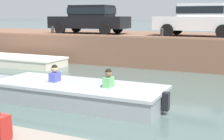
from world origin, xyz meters
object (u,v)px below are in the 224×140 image
at_px(motorboat_passing, 70,92).
at_px(car_left_inner_white, 200,19).
at_px(mooring_bollard_mid, 162,33).
at_px(mooring_bollard_west, 53,30).
at_px(boat_moored_west_cream, 16,61).
at_px(car_leftmost_black, 90,18).

relative_size(motorboat_passing, car_left_inner_white, 1.44).
relative_size(motorboat_passing, mooring_bollard_mid, 13.26).
xyz_separation_m(mooring_bollard_west, mooring_bollard_mid, (5.80, 0.00, 0.00)).
relative_size(boat_moored_west_cream, car_left_inner_white, 1.32).
height_order(car_leftmost_black, mooring_bollard_west, car_leftmost_black).
distance_m(car_leftmost_black, mooring_bollard_mid, 4.98).
relative_size(motorboat_passing, mooring_bollard_west, 13.26).
xyz_separation_m(boat_moored_west_cream, car_leftmost_black, (2.21, 3.60, 2.03)).
bearing_deg(boat_moored_west_cream, mooring_bollard_west, 60.37).
bearing_deg(motorboat_passing, car_left_inner_white, 75.40).
xyz_separation_m(boat_moored_west_cream, car_left_inner_white, (8.09, 3.60, 2.03)).
xyz_separation_m(car_left_inner_white, mooring_bollard_west, (-7.10, -1.86, -0.61)).
bearing_deg(mooring_bollard_west, boat_moored_west_cream, -119.63).
bearing_deg(car_left_inner_white, mooring_bollard_mid, -125.07).
height_order(car_leftmost_black, car_left_inner_white, same).
bearing_deg(boat_moored_west_cream, car_left_inner_white, 23.97).
relative_size(motorboat_passing, car_leftmost_black, 1.35).
bearing_deg(car_left_inner_white, car_leftmost_black, 179.95).
bearing_deg(boat_moored_west_cream, car_leftmost_black, 58.51).
bearing_deg(mooring_bollard_west, mooring_bollard_mid, 0.00).
distance_m(motorboat_passing, mooring_bollard_mid, 6.51).
relative_size(boat_moored_west_cream, motorboat_passing, 0.92).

